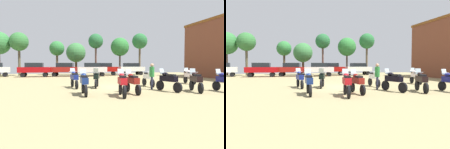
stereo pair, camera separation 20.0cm
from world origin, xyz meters
The scene contains 22 objects.
ground_plane centered at (0.00, 0.00, 0.01)m, with size 44.00×52.00×0.02m.
motorcycle_2 centered at (0.42, -3.72, 0.73)m, with size 0.62×2.24×1.44m.
motorcycle_4 centered at (2.97, -0.36, 0.73)m, with size 0.62×2.09×1.46m.
motorcycle_5 centered at (7.55, 0.87, 0.73)m, with size 0.63×2.14×1.45m.
motorcycle_8 centered at (-2.83, 0.08, 0.74)m, with size 0.66×2.18×1.47m.
motorcycle_9 centered at (3.02, -3.40, 0.75)m, with size 0.84×2.11×1.49m.
motorcycle_10 centered at (-0.50, -4.66, 0.76)m, with size 0.64×2.13×1.51m.
motorcycle_11 centered at (4.65, -3.99, 0.75)m, with size 0.84×2.20×1.49m.
motorcycle_12 centered at (-1.17, -0.11, 0.75)m, with size 0.76×2.10×1.50m.
motorcycle_13 centered at (-2.48, -3.65, 0.75)m, with size 0.62×2.19×1.49m.
car_1 centered at (0.67, 14.79, 1.19)m, with size 4.44×2.18×2.00m.
car_2 centered at (-7.50, 15.29, 1.19)m, with size 4.35×1.91×2.00m.
car_3 centered at (7.58, 16.94, 1.19)m, with size 4.41×2.07×2.00m.
car_5 centered at (-3.26, 15.54, 1.19)m, with size 4.57×2.62×2.00m.
car_6 centered at (2.94, 16.82, 1.19)m, with size 4.52×2.42×2.00m.
person_1 centered at (2.42, -2.20, 1.10)m, with size 0.44×0.44×1.83m.
tree_1 centered at (-1.46, 18.43, 3.71)m, with size 3.16×3.16×5.30m.
tree_2 centered at (6.39, 19.73, 4.90)m, with size 3.28×3.28×6.55m.
tree_3 centered at (1.94, 19.12, 5.67)m, with size 2.52×2.52×7.01m.
tree_4 centered at (9.75, 18.64, 5.83)m, with size 2.71×2.71×7.27m.
tree_5 centered at (-4.50, 20.19, 4.41)m, with size 2.47×2.47×5.71m.
tree_7 centered at (-10.21, 19.18, 5.29)m, with size 2.91×2.91×6.80m.
Camera 1 is at (-3.71, -15.34, 1.77)m, focal length 32.56 mm.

